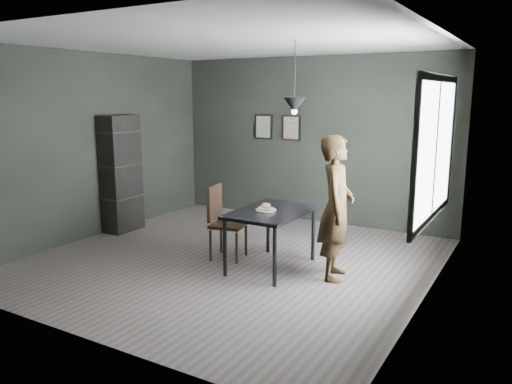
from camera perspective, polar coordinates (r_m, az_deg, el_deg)
The scene contains 13 objects.
ground at distance 6.73m, azimuth -2.82°, elevation -7.74°, with size 5.00×5.00×0.00m, color #3A3532.
back_wall at distance 8.61m, azimuth 6.24°, elevation 5.91°, with size 5.00×0.10×2.80m, color black.
ceiling at distance 6.40m, azimuth -3.06°, elevation 16.72°, with size 5.00×5.00×0.02m.
window_assembly at distance 5.65m, azimuth 19.82°, elevation 4.62°, with size 0.04×1.96×1.56m.
cafe_table at distance 6.25m, azimuth 1.75°, elevation -2.81°, with size 0.80×1.20×0.75m.
white_plate at distance 6.18m, azimuth 1.15°, elevation -2.14°, with size 0.23×0.23×0.01m, color white.
donut_pile at distance 6.18m, azimuth 1.15°, elevation -1.78°, with size 0.21×0.16×0.09m.
woman at distance 5.95m, azimuth 9.16°, elevation -1.81°, with size 0.63×0.41×1.72m, color black.
wood_chair at distance 6.68m, azimuth -3.89°, elevation -2.86°, with size 0.51×0.51×0.99m.
shelf_unit at distance 8.23m, azimuth -15.16°, elevation 2.02°, with size 0.35×0.62×1.85m, color black.
pendant_lamp at distance 6.04m, azimuth 4.41°, elevation 9.92°, with size 0.28×0.28×0.86m.
framed_print_left at distance 8.96m, azimuth 0.88°, elevation 7.47°, with size 0.34×0.04×0.44m.
framed_print_right at distance 8.71m, azimuth 4.06°, elevation 7.33°, with size 0.34×0.04×0.44m.
Camera 1 is at (3.48, -5.33, 2.18)m, focal length 35.00 mm.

